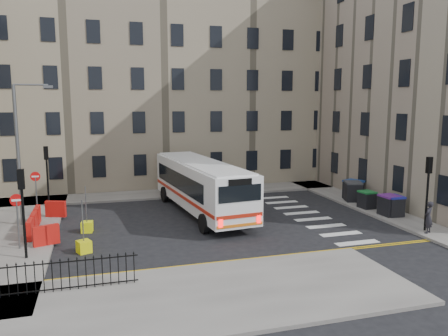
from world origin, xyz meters
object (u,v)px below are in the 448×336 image
bus (201,184)px  bollard_yellow (87,227)px  wheelie_bin_e (353,189)px  wheelie_bin_d (353,191)px  wheelie_bin_b (389,205)px  pedestrian (428,217)px  streetlamp (18,153)px  wheelie_bin_c (367,200)px  wheelie_bin_a (393,206)px  bollard_chevron (84,247)px

bus → bollard_yellow: size_ratio=20.68×
bus → wheelie_bin_e: size_ratio=8.02×
bus → wheelie_bin_d: size_ratio=7.96×
wheelie_bin_b → wheelie_bin_d: bearing=86.1°
wheelie_bin_b → wheelie_bin_d: wheelie_bin_d is taller
wheelie_bin_d → wheelie_bin_e: bearing=73.7°
bus → pedestrian: size_ratio=7.09×
streetlamp → wheelie_bin_c: 21.94m
wheelie_bin_a → pedestrian: size_ratio=0.73×
bollard_yellow → wheelie_bin_e: bearing=8.3°
bus → wheelie_bin_c: bearing=-18.8°
bus → wheelie_bin_b: bus is taller
bus → wheelie_bin_b: (11.04, -4.47, -1.11)m
bus → pedestrian: (10.65, -8.29, -0.89)m
wheelie_bin_e → bus: bearing=160.5°
wheelie_bin_e → pedestrian: bearing=-117.2°
wheelie_bin_a → pedestrian: pedestrian is taller
wheelie_bin_c → pedestrian: bearing=-96.2°
wheelie_bin_d → wheelie_bin_e: 0.77m
bus → pedestrian: bus is taller
bus → bollard_chevron: (-7.20, -5.87, -1.61)m
streetlamp → wheelie_bin_b: 22.42m
wheelie_bin_c → bollard_yellow: wheelie_bin_c is taller
wheelie_bin_a → wheelie_bin_b: (-0.19, 0.15, 0.01)m
bollard_chevron → wheelie_bin_e: bearing=18.3°
pedestrian → wheelie_bin_e: bearing=-126.7°
wheelie_bin_b → bollard_yellow: bearing=170.7°
wheelie_bin_b → bollard_chevron: (-18.24, -1.40, -0.50)m
bus → bollard_yellow: (-7.11, -2.38, -1.61)m
wheelie_bin_c → bollard_chevron: bearing=-173.6°
bus → bollard_chevron: bearing=-147.0°
streetlamp → wheelie_bin_e: 22.55m
wheelie_bin_a → bollard_yellow: bearing=176.8°
bollard_chevron → wheelie_bin_a: bearing=3.9°
bollard_yellow → wheelie_bin_b: bearing=-6.6°
wheelie_bin_b → wheelie_bin_d: 4.19m
wheelie_bin_b → wheelie_bin_e: bearing=81.1°
wheelie_bin_e → bollard_yellow: wheelie_bin_e is taller
wheelie_bin_a → wheelie_bin_c: bearing=104.2°
wheelie_bin_d → bollard_yellow: 18.36m
wheelie_bin_a → bus: bearing=161.4°
wheelie_bin_b → bollard_chevron: 18.30m
wheelie_bin_c → bollard_chevron: 18.36m
wheelie_bin_a → wheelie_bin_e: (0.33, 4.97, 0.05)m
bollard_chevron → bus: bearing=39.2°
wheelie_bin_d → bollard_yellow: size_ratio=2.60×
wheelie_bin_c → streetlamp: bearing=169.9°
wheelie_bin_a → pedestrian: (-0.58, -3.67, 0.23)m
bus → wheelie_bin_d: bus is taller
wheelie_bin_b → bollard_chevron: bearing=-178.4°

